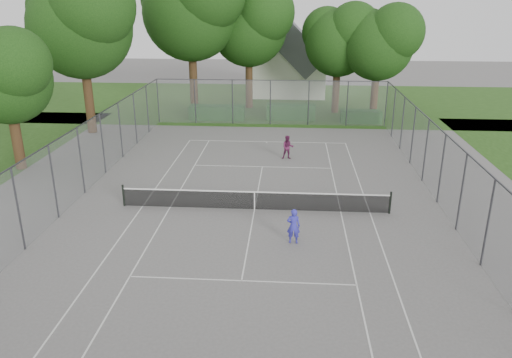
# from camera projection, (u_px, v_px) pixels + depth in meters

# --- Properties ---
(ground) EXTENTS (120.00, 120.00, 0.00)m
(ground) POSITION_uv_depth(u_px,v_px,m) (255.00, 210.00, 23.97)
(ground) COLOR #605E5C
(ground) RESTS_ON ground
(grass_far) EXTENTS (60.00, 20.00, 0.00)m
(grass_far) POSITION_uv_depth(u_px,v_px,m) (274.00, 102.00, 48.31)
(grass_far) COLOR #234814
(grass_far) RESTS_ON ground
(court_markings) EXTENTS (11.03, 23.83, 0.01)m
(court_markings) POSITION_uv_depth(u_px,v_px,m) (255.00, 209.00, 23.97)
(court_markings) COLOR silver
(court_markings) RESTS_ON ground
(tennis_net) EXTENTS (12.87, 0.10, 1.10)m
(tennis_net) POSITION_uv_depth(u_px,v_px,m) (255.00, 200.00, 23.79)
(tennis_net) COLOR black
(tennis_net) RESTS_ON ground
(perimeter_fence) EXTENTS (18.08, 34.08, 3.52)m
(perimeter_fence) POSITION_uv_depth(u_px,v_px,m) (254.00, 174.00, 23.34)
(perimeter_fence) COLOR #38383D
(perimeter_fence) RESTS_ON ground
(tree_far_left) EXTENTS (9.11, 8.32, 13.10)m
(tree_far_left) POSITION_uv_depth(u_px,v_px,m) (191.00, 4.00, 40.93)
(tree_far_left) COLOR #3A2515
(tree_far_left) RESTS_ON ground
(tree_far_midleft) EXTENTS (7.64, 6.98, 10.98)m
(tree_far_midleft) POSITION_uv_depth(u_px,v_px,m) (250.00, 22.00, 43.24)
(tree_far_midleft) COLOR #3A2515
(tree_far_midleft) RESTS_ON ground
(tree_far_midright) EXTENTS (6.47, 5.91, 9.30)m
(tree_far_midright) POSITION_uv_depth(u_px,v_px,m) (340.00, 37.00, 41.74)
(tree_far_midright) COLOR #3A2515
(tree_far_midright) RESTS_ON ground
(tree_far_right) EXTENTS (6.43, 5.87, 9.24)m
(tree_far_right) POSITION_uv_depth(u_px,v_px,m) (380.00, 40.00, 39.89)
(tree_far_right) COLOR #3A2515
(tree_far_right) RESTS_ON ground
(tree_side_back) EXTENTS (8.31, 7.59, 11.94)m
(tree_side_back) POSITION_uv_depth(u_px,v_px,m) (80.00, 18.00, 34.68)
(tree_side_back) COLOR #3A2515
(tree_side_back) RESTS_ON ground
(tree_side_front) EXTENTS (5.71, 5.21, 8.21)m
(tree_side_front) POSITION_uv_depth(u_px,v_px,m) (6.00, 73.00, 27.73)
(tree_side_front) COLOR #3A2515
(tree_side_front) RESTS_ON ground
(hedge_left) EXTENTS (4.54, 1.36, 1.13)m
(hedge_left) POSITION_uv_depth(u_px,v_px,m) (217.00, 112.00, 41.34)
(hedge_left) COLOR #184516
(hedge_left) RESTS_ON ground
(hedge_mid) EXTENTS (4.00, 1.14, 1.26)m
(hedge_mid) POSITION_uv_depth(u_px,v_px,m) (291.00, 112.00, 41.22)
(hedge_mid) COLOR #184516
(hedge_mid) RESTS_ON ground
(hedge_right) EXTENTS (3.24, 1.19, 0.97)m
(hedge_right) POSITION_uv_depth(u_px,v_px,m) (361.00, 116.00, 40.34)
(hedge_right) COLOR #184516
(hedge_right) RESTS_ON ground
(house) EXTENTS (7.79, 6.04, 9.70)m
(house) POSITION_uv_depth(u_px,v_px,m) (286.00, 56.00, 50.69)
(house) COLOR silver
(house) RESTS_ON ground
(girl_player) EXTENTS (0.56, 0.37, 1.52)m
(girl_player) POSITION_uv_depth(u_px,v_px,m) (293.00, 226.00, 20.51)
(girl_player) COLOR #3431B9
(girl_player) RESTS_ON ground
(woman_player) EXTENTS (0.76, 0.61, 1.50)m
(woman_player) POSITION_uv_depth(u_px,v_px,m) (288.00, 147.00, 31.19)
(woman_player) COLOR #622047
(woman_player) RESTS_ON ground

